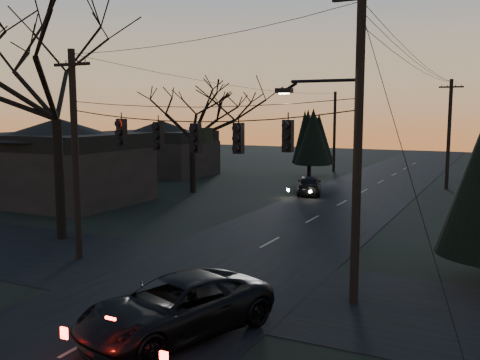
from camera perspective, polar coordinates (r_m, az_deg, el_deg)
The scene contains 14 objects.
main_road at distance 28.60m, azimuth 6.42°, elevation -4.91°, with size 8.00×120.00×0.02m, color black.
cross_road at distance 19.83m, azimuth -3.82°, elevation -10.44°, with size 60.00×7.00×0.02m, color black.
utility_pole_right at distance 17.83m, azimuth 12.01°, elevation -12.69°, with size 5.00×0.30×10.00m, color black, non-canonical shape.
utility_pole_left at distance 23.33m, azimuth -16.76°, elevation -8.02°, with size 1.80×0.30×8.50m, color black, non-canonical shape.
utility_pole_far_r at distance 44.85m, azimuth 21.13°, elevation -0.91°, with size 1.80×0.30×8.50m, color black, non-canonical shape.
utility_pole_far_l at distance 54.87m, azimuth 9.95°, elevation 0.90°, with size 0.30×0.30×8.00m, color black, non-canonical shape.
span_signal_assembly at distance 19.02m, azimuth -4.58°, elevation 4.71°, with size 11.50×0.44×1.65m.
bare_tree_left at distance 26.50m, azimuth -19.18°, elevation 11.03°, with size 11.11×11.11×11.36m.
bare_tree_dist at distance 39.84m, azimuth -5.14°, elevation 6.68°, with size 7.62×7.62×8.03m.
evergreen_dist at distance 50.05m, azimuth 7.43°, elevation 4.44°, with size 3.42×3.42×5.97m.
house_left_near at distance 37.52m, azimuth -18.68°, elevation 1.98°, with size 10.00×8.00×5.60m.
house_left_far at distance 51.71m, azimuth -8.38°, elevation 3.44°, with size 9.00×7.00×5.20m.
suv_near at distance 14.99m, azimuth -6.85°, elevation -13.33°, with size 2.58×5.60×1.56m, color black.
sedan_oncoming_a at distance 39.33m, azimuth 7.38°, elevation -0.53°, with size 1.68×4.18×1.42m, color black.
Camera 1 is at (9.61, -6.25, 6.06)m, focal length 40.00 mm.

